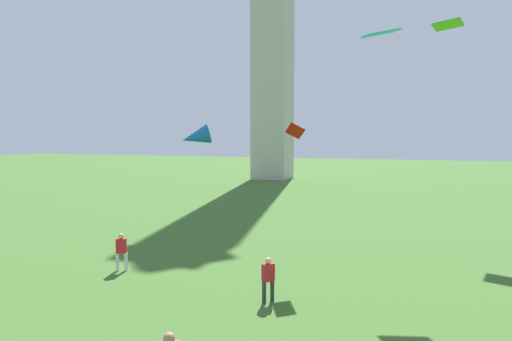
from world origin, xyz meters
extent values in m
cube|color=#B7B2A8|center=(-10.61, 57.55, 24.57)|extent=(4.81, 4.81, 49.14)
sphere|color=#A37556|center=(4.34, 6.35, 1.61)|extent=(0.24, 0.24, 0.24)
cylinder|color=silver|center=(-2.77, 14.30, 0.39)|extent=(0.15, 0.15, 0.79)
cylinder|color=silver|center=(-3.09, 14.14, 0.39)|extent=(0.15, 0.15, 0.79)
cube|color=red|center=(-2.93, 14.22, 1.10)|extent=(0.49, 0.41, 0.62)
sphere|color=#D8AD84|center=(-2.93, 14.22, 1.53)|extent=(0.23, 0.23, 0.23)
cylinder|color=#2D3338|center=(4.32, 13.12, 0.38)|extent=(0.14, 0.14, 0.77)
cylinder|color=#2D3338|center=(4.12, 12.83, 0.38)|extent=(0.14, 0.14, 0.77)
cube|color=red|center=(4.22, 12.98, 1.07)|extent=(0.43, 0.48, 0.61)
sphere|color=#D8AD84|center=(4.22, 12.98, 1.49)|extent=(0.22, 0.22, 0.22)
cube|color=#53B719|center=(10.38, 28.77, 12.67)|extent=(1.92, 1.55, 0.45)
cone|color=blue|center=(-5.56, 25.85, 5.80)|extent=(2.56, 2.33, 1.79)
cube|color=#B51104|center=(3.89, 17.50, 6.05)|extent=(1.09, 1.04, 0.74)
cube|color=#2BC8B5|center=(7.23, 19.87, 10.50)|extent=(1.83, 1.61, 0.47)
camera|label=1|loc=(9.18, -1.35, 5.77)|focal=31.12mm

